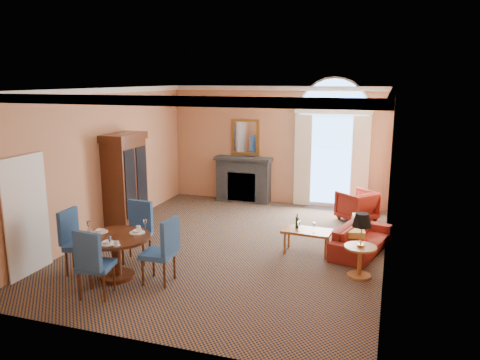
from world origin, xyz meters
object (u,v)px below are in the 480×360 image
(dining_table, at_px, (116,247))
(coffee_table, at_px, (306,232))
(sofa, at_px, (362,238))
(armchair, at_px, (357,206))
(armoire, at_px, (125,183))
(side_table, at_px, (361,238))

(dining_table, bearing_deg, coffee_table, 36.94)
(sofa, bearing_deg, armchair, 21.80)
(sofa, xyz_separation_m, coffee_table, (-1.04, -0.44, 0.17))
(dining_table, bearing_deg, armchair, 52.25)
(armoire, distance_m, sofa, 5.33)
(dining_table, relative_size, armchair, 1.49)
(coffee_table, bearing_deg, dining_table, -139.26)
(armoire, distance_m, dining_table, 2.86)
(side_table, bearing_deg, dining_table, -161.29)
(armoire, bearing_deg, sofa, 1.49)
(dining_table, xyz_separation_m, coffee_table, (2.91, 2.19, -0.12))
(armoire, height_order, coffee_table, armoire)
(armoire, relative_size, sofa, 1.19)
(coffee_table, bearing_deg, sofa, 26.62)
(coffee_table, bearing_deg, side_table, -33.65)
(dining_table, relative_size, coffee_table, 1.23)
(coffee_table, distance_m, side_table, 1.40)
(sofa, distance_m, coffee_table, 1.14)
(sofa, distance_m, side_table, 1.35)
(dining_table, relative_size, sofa, 0.65)
(side_table, bearing_deg, coffee_table, 142.56)
(armoire, height_order, armchair, armoire)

